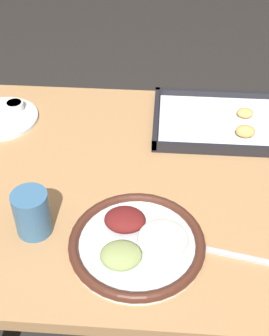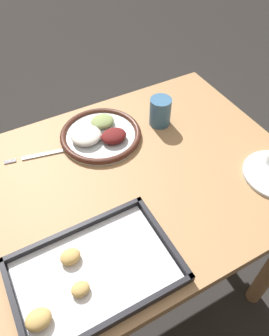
{
  "view_description": "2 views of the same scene",
  "coord_description": "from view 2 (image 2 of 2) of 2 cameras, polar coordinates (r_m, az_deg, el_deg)",
  "views": [
    {
      "loc": [
        0.06,
        -0.76,
        1.44
      ],
      "look_at": [
        0.01,
        0.0,
        0.76
      ],
      "focal_mm": 50.0,
      "sensor_mm": 36.0,
      "label": 1
    },
    {
      "loc": [
        0.3,
        0.54,
        1.45
      ],
      "look_at": [
        0.01,
        0.0,
        0.76
      ],
      "focal_mm": 35.0,
      "sensor_mm": 36.0,
      "label": 2
    }
  ],
  "objects": [
    {
      "name": "ground_plane",
      "position": [
        1.58,
        0.27,
        -18.73
      ],
      "size": [
        8.0,
        8.0,
        0.0
      ],
      "primitive_type": "plane",
      "color": "#282623"
    },
    {
      "name": "fork",
      "position": [
        1.04,
        -15.3,
        2.33
      ],
      "size": [
        0.22,
        0.06,
        0.0
      ],
      "rotation": [
        0.0,
        0.0,
        -0.21
      ],
      "color": "#B2B2B7",
      "rests_on": "dining_table"
    },
    {
      "name": "dining_table",
      "position": [
        1.06,
        0.38,
        -5.91
      ],
      "size": [
        0.93,
        0.73,
        0.73
      ],
      "color": "#AD7F51",
      "rests_on": "ground_plane"
    },
    {
      "name": "baking_tray",
      "position": [
        0.78,
        -7.7,
        -17.79
      ],
      "size": [
        0.37,
        0.25,
        0.04
      ],
      "color": "black",
      "rests_on": "dining_table"
    },
    {
      "name": "drinking_cup",
      "position": [
        1.09,
        4.5,
        9.77
      ],
      "size": [
        0.07,
        0.07,
        0.1
      ],
      "color": "#38668E",
      "rests_on": "dining_table"
    },
    {
      "name": "dinner_plate",
      "position": [
        1.06,
        -6.02,
        5.84
      ],
      "size": [
        0.26,
        0.26,
        0.05
      ],
      "color": "silver",
      "rests_on": "dining_table"
    }
  ]
}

